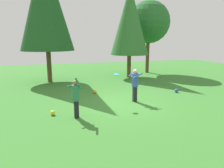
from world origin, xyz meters
TOP-DOWN VIEW (x-y plane):
  - ground_plane at (0.00, 0.00)m, footprint 40.00×40.00m
  - person_thrower at (-2.63, -1.42)m, footprint 0.65×0.65m
  - person_catcher at (0.71, 0.12)m, footprint 0.69×0.62m
  - frisbee at (-0.45, -0.21)m, footprint 0.35×0.35m
  - ball_blue at (4.04, 1.22)m, footprint 0.24×0.24m
  - ball_orange at (-0.99, 2.40)m, footprint 0.22×0.22m
  - ball_yellow at (-3.61, -0.81)m, footprint 0.22×0.22m
  - tree_left at (-3.61, 7.10)m, footprint 4.04×4.04m
  - tree_far_right at (5.94, 9.37)m, footprint 4.11×4.11m
  - tree_right at (3.17, 7.33)m, footprint 3.28×3.28m

SIDE VIEW (x-z plane):
  - ground_plane at x=0.00m, z-range 0.00..0.00m
  - ball_orange at x=-0.99m, z-range 0.00..0.22m
  - ball_yellow at x=-3.61m, z-range 0.00..0.22m
  - ball_blue at x=4.04m, z-range 0.00..0.24m
  - person_thrower at x=-2.63m, z-range 0.07..1.89m
  - person_catcher at x=0.71m, z-range 0.17..1.94m
  - frisbee at x=-0.45m, z-range 1.56..1.62m
  - tree_right at x=3.17m, z-range 0.98..8.81m
  - tree_far_right at x=5.94m, z-range 1.44..8.46m
  - tree_left at x=-3.61m, z-range 1.22..10.86m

